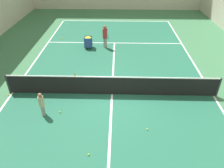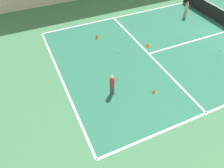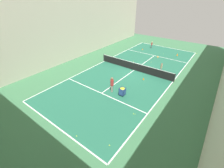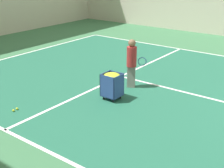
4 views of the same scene
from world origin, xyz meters
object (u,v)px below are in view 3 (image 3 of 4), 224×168
coach_at_net (112,84)px  ball_cart (122,90)px  child_midcourt (161,67)px  training_cone_1 (143,49)px  tennis_net (134,66)px  training_cone_0 (177,55)px  player_near_baseline (152,44)px

coach_at_net → ball_cart: size_ratio=1.96×
child_midcourt → training_cone_1: (5.76, -6.39, -0.54)m
tennis_net → training_cone_0: (-2.87, -8.71, -0.36)m
coach_at_net → ball_cart: coach_at_net is taller
training_cone_0 → training_cone_1: size_ratio=1.45×
player_near_baseline → coach_at_net: 15.76m
tennis_net → child_midcourt: size_ratio=8.82×
child_midcourt → coach_at_net: bearing=-26.6°
training_cone_0 → training_cone_1: training_cone_0 is taller
player_near_baseline → training_cone_1: 2.12m
tennis_net → training_cone_0: bearing=-108.2°
tennis_net → training_cone_1: tennis_net is taller
tennis_net → coach_at_net: 5.70m
tennis_net → coach_at_net: coach_at_net is taller
ball_cart → training_cone_1: bearing=-71.0°
tennis_net → training_cone_1: (2.86, -8.00, -0.41)m
training_cone_0 → coach_at_net: bearing=81.2°
training_cone_0 → player_near_baseline: bearing=-13.4°
coach_at_net → ball_cart: 1.23m
tennis_net → coach_at_net: size_ratio=6.31×
child_midcourt → training_cone_0: child_midcourt is taller
player_near_baseline → training_cone_0: size_ratio=3.36×
training_cone_1 → training_cone_0: bearing=-172.9°
coach_at_net → child_midcourt: bearing=-44.8°
ball_cart → training_cone_0: bearing=-94.2°
player_near_baseline → training_cone_0: 5.07m
child_midcourt → training_cone_0: bearing=171.0°
player_near_baseline → child_midcourt: size_ratio=0.99×
child_midcourt → ball_cart: 7.26m
player_near_baseline → training_cone_0: (-4.91, 1.17, -0.48)m
child_midcourt → ball_cart: child_midcourt is taller
child_midcourt → training_cone_0: 7.12m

